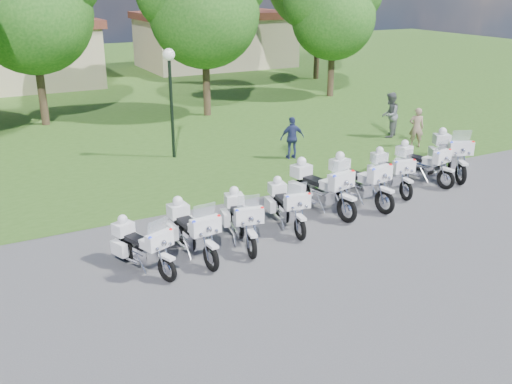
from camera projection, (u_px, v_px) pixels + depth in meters
name	position (u px, v px, depth m)	size (l,w,h in m)	color
ground	(294.00, 237.00, 15.05)	(100.00, 100.00, 0.00)	#4C4C51
grass_lawn	(81.00, 83.00, 37.46)	(100.00, 48.00, 0.01)	#335A1C
motorcycle_0	(141.00, 245.00, 13.16)	(1.17, 2.05, 1.44)	black
motorcycle_1	(192.00, 230.00, 13.84)	(0.88, 2.36, 1.59)	black
motorcycle_2	(241.00, 219.00, 14.53)	(1.04, 2.29, 1.55)	black
motorcycle_3	(287.00, 205.00, 15.48)	(0.92, 2.22, 1.50)	black
motorcycle_4	(320.00, 187.00, 16.50)	(1.15, 2.60, 1.76)	black
motorcycle_5	(358.00, 180.00, 17.09)	(1.09, 2.58, 1.74)	black
motorcycle_6	(390.00, 171.00, 18.16)	(0.96, 2.28, 1.54)	black
motorcycle_7	(421.00, 163.00, 18.96)	(1.04, 2.32, 1.57)	black
motorcycle_8	(450.00, 153.00, 19.66)	(1.54, 2.47, 1.77)	black
lamp_post	(170.00, 76.00, 20.70)	(0.44, 0.44, 4.07)	black
tree_1	(29.00, 1.00, 24.78)	(6.22, 5.31, 8.29)	#38281C
tree_2	(203.00, 1.00, 26.71)	(6.14, 5.24, 8.18)	#38281C
tree_3	(333.00, 9.00, 31.58)	(5.48, 4.68, 7.31)	#38281C
building_east	(215.00, 39.00, 44.01)	(11.44, 7.28, 4.10)	#C9B391
bystander_a	(416.00, 128.00, 22.85)	(0.58, 0.38, 1.60)	tan
bystander_b	(390.00, 115.00, 24.26)	(0.93, 0.72, 1.91)	slate
bystander_c	(292.00, 138.00, 21.35)	(0.94, 0.39, 1.60)	navy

